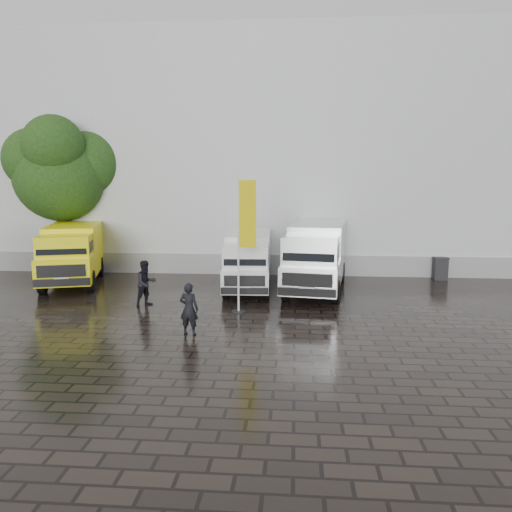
{
  "coord_description": "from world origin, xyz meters",
  "views": [
    {
      "loc": [
        1.4,
        -16.32,
        4.8
      ],
      "look_at": [
        -0.08,
        2.2,
        1.85
      ],
      "focal_mm": 35.0,
      "sensor_mm": 36.0,
      "label": 1
    }
  ],
  "objects": [
    {
      "name": "flagpole",
      "position": [
        -0.43,
        0.96,
        2.72
      ],
      "size": [
        0.88,
        0.5,
        4.89
      ],
      "color": "black",
      "rests_on": "ground"
    },
    {
      "name": "wheelie_bin",
      "position": [
        8.23,
        7.43,
        0.53
      ],
      "size": [
        0.64,
        0.64,
        1.06
      ],
      "primitive_type": "cube",
      "rotation": [
        0.0,
        0.0,
        -0.01
      ],
      "color": "black",
      "rests_on": "ground"
    },
    {
      "name": "tree",
      "position": [
        -10.34,
        7.89,
        5.11
      ],
      "size": [
        4.44,
        4.44,
        7.96
      ],
      "color": "black",
      "rests_on": "ground"
    },
    {
      "name": "person_front",
      "position": [
        -1.82,
        -1.76,
        0.81
      ],
      "size": [
        0.65,
        0.48,
        1.63
      ],
      "primitive_type": "imported",
      "rotation": [
        0.0,
        0.0,
        2.98
      ],
      "color": "black",
      "rests_on": "ground"
    },
    {
      "name": "hall_plinth",
      "position": [
        2.0,
        7.95,
        0.5
      ],
      "size": [
        44.0,
        0.15,
        1.0
      ],
      "primitive_type": "cube",
      "color": "gray",
      "rests_on": "ground"
    },
    {
      "name": "van_white",
      "position": [
        -0.62,
        4.7,
        1.19
      ],
      "size": [
        2.07,
        5.56,
        2.38
      ],
      "primitive_type": null,
      "rotation": [
        0.0,
        0.0,
        0.05
      ],
      "color": "white",
      "rests_on": "ground"
    },
    {
      "name": "person_tent",
      "position": [
        -4.17,
        1.58,
        0.86
      ],
      "size": [
        1.04,
        1.06,
        1.72
      ],
      "primitive_type": "imported",
      "rotation": [
        0.0,
        0.0,
        0.84
      ],
      "color": "black",
      "rests_on": "ground"
    },
    {
      "name": "van_yellow",
      "position": [
        -8.63,
        5.14,
        1.31
      ],
      "size": [
        3.65,
        6.04,
        2.61
      ],
      "primitive_type": null,
      "rotation": [
        0.0,
        0.0,
        0.28
      ],
      "color": "#FFF30D",
      "rests_on": "ground"
    },
    {
      "name": "exhibition_hall",
      "position": [
        2.0,
        16.0,
        6.0
      ],
      "size": [
        44.0,
        16.0,
        12.0
      ],
      "primitive_type": "cube",
      "color": "silver",
      "rests_on": "ground"
    },
    {
      "name": "van_silver",
      "position": [
        2.29,
        4.7,
        1.4
      ],
      "size": [
        3.05,
        6.72,
        2.81
      ],
      "primitive_type": null,
      "rotation": [
        0.0,
        0.0,
        -0.14
      ],
      "color": "silver",
      "rests_on": "ground"
    },
    {
      "name": "ground",
      "position": [
        0.0,
        0.0,
        0.0
      ],
      "size": [
        120.0,
        120.0,
        0.0
      ],
      "primitive_type": "plane",
      "color": "black",
      "rests_on": "ground"
    }
  ]
}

